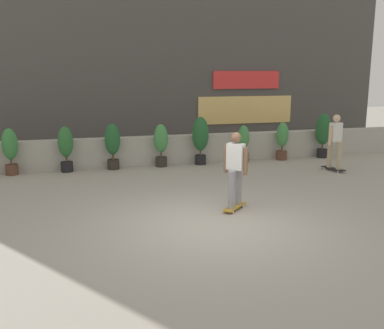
% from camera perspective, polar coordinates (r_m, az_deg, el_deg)
% --- Properties ---
extents(ground_plane, '(48.00, 48.00, 0.00)m').
position_cam_1_polar(ground_plane, '(8.74, 2.56, -7.77)').
color(ground_plane, '#A8A093').
extents(planter_wall, '(18.00, 0.40, 0.90)m').
position_cam_1_polar(planter_wall, '(14.28, -4.67, 1.87)').
color(planter_wall, '#B2ADA3').
rests_on(planter_wall, ground).
extents(building_backdrop, '(20.00, 2.08, 6.50)m').
position_cam_1_polar(building_backdrop, '(18.01, -7.16, 12.86)').
color(building_backdrop, '#4C4947').
rests_on(building_backdrop, ground).
extents(potted_plant_1, '(0.44, 0.44, 1.36)m').
position_cam_1_polar(potted_plant_1, '(13.69, -22.45, 1.90)').
color(potted_plant_1, brown).
rests_on(potted_plant_1, ground).
extents(potted_plant_2, '(0.45, 0.45, 1.36)m').
position_cam_1_polar(potted_plant_2, '(13.57, -16.01, 2.28)').
color(potted_plant_2, black).
rests_on(potted_plant_2, ground).
extents(potted_plant_3, '(0.47, 0.47, 1.41)m').
position_cam_1_polar(potted_plant_3, '(13.60, -10.23, 2.72)').
color(potted_plant_3, '#2D2823').
rests_on(potted_plant_3, ground).
extents(potted_plant_4, '(0.44, 0.44, 1.34)m').
position_cam_1_polar(potted_plant_4, '(13.81, -4.04, 2.82)').
color(potted_plant_4, '#2D2823').
rests_on(potted_plant_4, ground).
extents(potted_plant_5, '(0.53, 0.53, 1.53)m').
position_cam_1_polar(potted_plant_5, '(14.09, 1.11, 3.59)').
color(potted_plant_5, black).
rests_on(potted_plant_5, ground).
extents(potted_plant_6, '(0.37, 0.37, 1.21)m').
position_cam_1_polar(potted_plant_6, '(14.59, 6.66, 2.84)').
color(potted_plant_6, brown).
rests_on(potted_plant_6, ground).
extents(potted_plant_7, '(0.40, 0.40, 1.27)m').
position_cam_1_polar(potted_plant_7, '(15.15, 11.59, 3.21)').
color(potted_plant_7, brown).
rests_on(potted_plant_7, ground).
extents(potted_plant_8, '(0.53, 0.53, 1.53)m').
position_cam_1_polar(potted_plant_8, '(15.87, 16.60, 4.05)').
color(potted_plant_8, black).
rests_on(potted_plant_8, ground).
extents(skater_foreground, '(0.54, 0.82, 1.70)m').
position_cam_1_polar(skater_foreground, '(13.83, 18.02, 3.05)').
color(skater_foreground, black).
rests_on(skater_foreground, ground).
extents(skater_far_left, '(0.71, 0.70, 1.70)m').
position_cam_1_polar(skater_far_left, '(9.44, 5.64, -0.37)').
color(skater_far_left, '#BF8C26').
rests_on(skater_far_left, ground).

